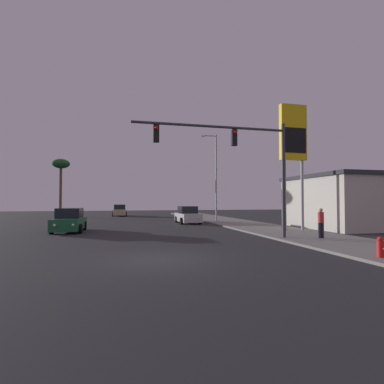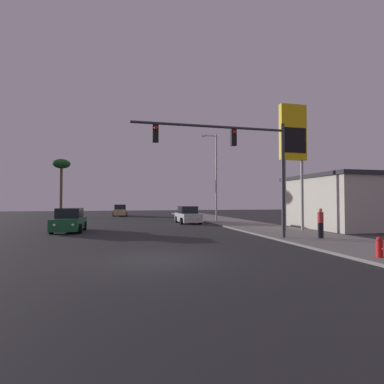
{
  "view_description": "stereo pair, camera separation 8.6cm",
  "coord_description": "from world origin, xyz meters",
  "views": [
    {
      "loc": [
        -1.43,
        -11.19,
        2.18
      ],
      "look_at": [
        4.76,
        14.86,
        3.0
      ],
      "focal_mm": 28.0,
      "sensor_mm": 36.0,
      "label": 1
    },
    {
      "loc": [
        -1.35,
        -11.21,
        2.18
      ],
      "look_at": [
        4.76,
        14.86,
        3.0
      ],
      "focal_mm": 28.0,
      "sensor_mm": 36.0,
      "label": 2
    }
  ],
  "objects": [
    {
      "name": "car_tan",
      "position": [
        -1.61,
        34.09,
        0.76
      ],
      "size": [
        2.04,
        4.31,
        1.68
      ],
      "rotation": [
        0.0,
        0.0,
        3.14
      ],
      "color": "tan",
      "rests_on": "ground"
    },
    {
      "name": "gas_station_sign",
      "position": [
        10.58,
        7.9,
        6.62
      ],
      "size": [
        2.0,
        0.42,
        9.0
      ],
      "color": "#99999E",
      "rests_on": "sidewalk_right"
    },
    {
      "name": "pedestrian_on_sidewalk",
      "position": [
        9.44,
        3.41,
        1.03
      ],
      "size": [
        0.34,
        0.32,
        1.67
      ],
      "color": "#23232D",
      "rests_on": "sidewalk_right"
    },
    {
      "name": "ground_plane",
      "position": [
        0.0,
        0.0,
        0.0
      ],
      "size": [
        120.0,
        120.0,
        0.0
      ],
      "primitive_type": "plane",
      "color": "#28282B"
    },
    {
      "name": "sidewalk_right",
      "position": [
        9.5,
        10.0,
        0.06
      ],
      "size": [
        5.0,
        60.0,
        0.12
      ],
      "color": "gray",
      "rests_on": "ground"
    },
    {
      "name": "street_lamp",
      "position": [
        8.05,
        18.42,
        5.12
      ],
      "size": [
        1.74,
        0.24,
        9.0
      ],
      "color": "#99999E",
      "rests_on": "sidewalk_right"
    },
    {
      "name": "traffic_light_mast",
      "position": [
        5.04,
        4.17,
        4.8
      ],
      "size": [
        8.67,
        0.36,
        6.5
      ],
      "color": "#38383D",
      "rests_on": "sidewalk_right"
    },
    {
      "name": "fire_hydrant",
      "position": [
        7.85,
        -2.07,
        0.49
      ],
      "size": [
        0.24,
        0.34,
        0.76
      ],
      "color": "red",
      "rests_on": "sidewalk_right"
    },
    {
      "name": "car_green",
      "position": [
        -5.01,
        11.62,
        0.76
      ],
      "size": [
        2.04,
        4.34,
        1.68
      ],
      "rotation": [
        0.0,
        0.0,
        3.11
      ],
      "color": "#195933",
      "rests_on": "ground"
    },
    {
      "name": "building_gas_station",
      "position": [
        18.0,
        9.76,
        2.16
      ],
      "size": [
        10.3,
        8.3,
        4.3
      ],
      "color": "beige",
      "rests_on": "ground"
    },
    {
      "name": "palm_tree_far",
      "position": [
        -9.72,
        34.0,
        7.05
      ],
      "size": [
        2.4,
        2.4,
        8.13
      ],
      "color": "brown",
      "rests_on": "ground"
    },
    {
      "name": "car_silver",
      "position": [
        5.0,
        17.67,
        0.76
      ],
      "size": [
        2.04,
        4.34,
        1.68
      ],
      "rotation": [
        0.0,
        0.0,
        3.17
      ],
      "color": "#B7B7BC",
      "rests_on": "ground"
    }
  ]
}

